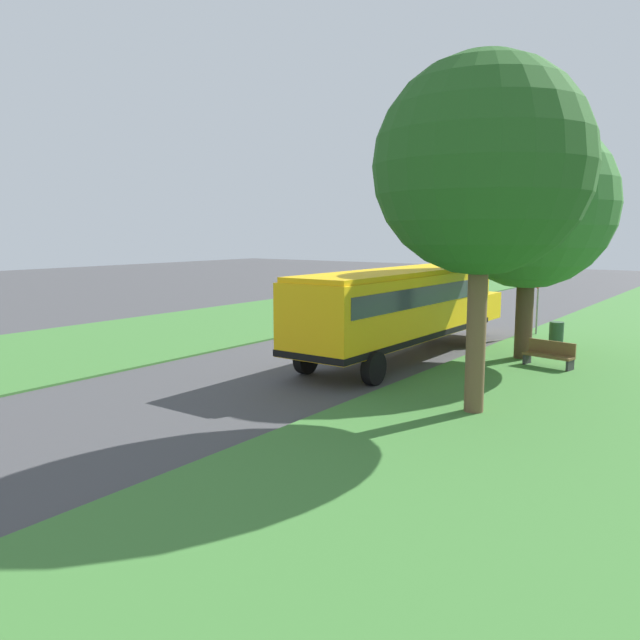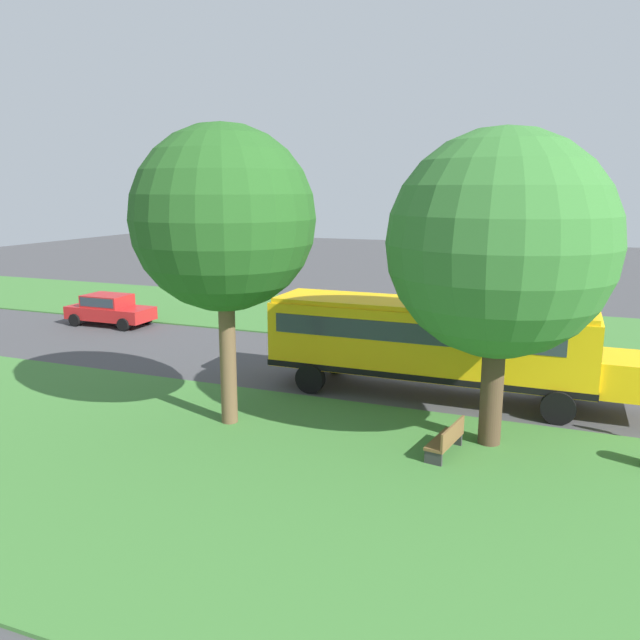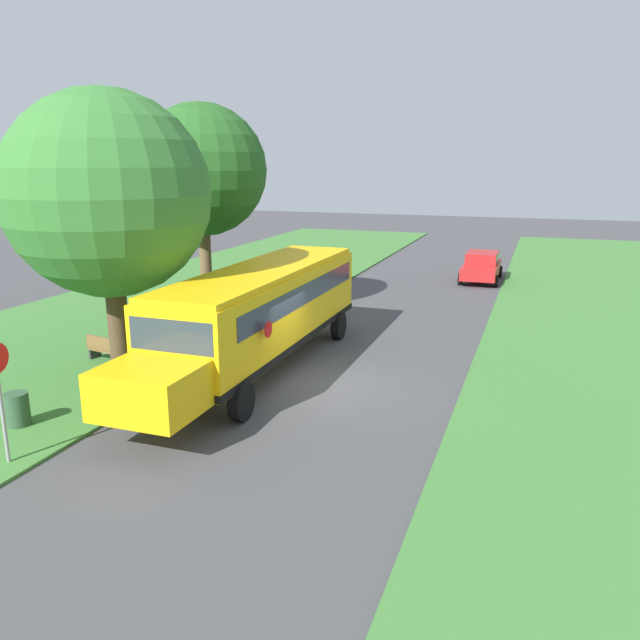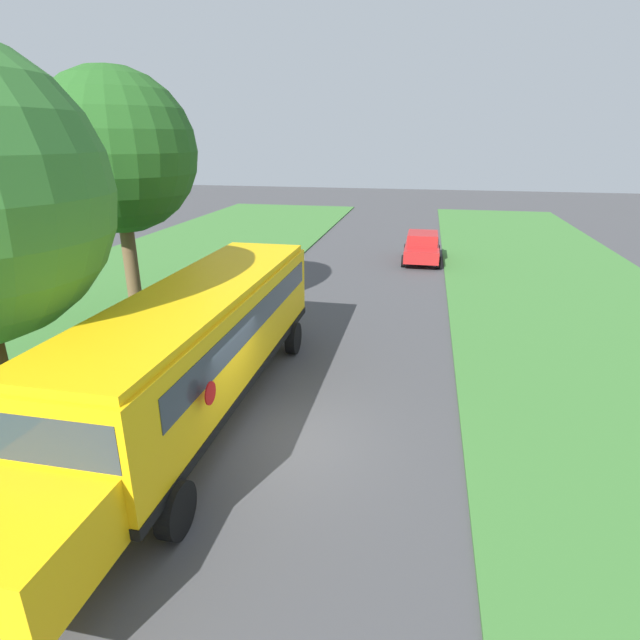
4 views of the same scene
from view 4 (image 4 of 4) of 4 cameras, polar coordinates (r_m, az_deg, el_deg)
ground_plane at (r=11.64m, az=-4.43°, el=-13.50°), size 120.00×120.00×0.00m
school_bus at (r=12.15m, az=-13.70°, el=-2.27°), size 2.84×12.42×3.16m
car_red_nearest at (r=28.20m, az=11.59°, el=8.35°), size 2.02×4.40×1.56m
oak_tree_roadside_mid at (r=17.95m, az=-22.18°, el=17.10°), size 5.14×5.14×8.57m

